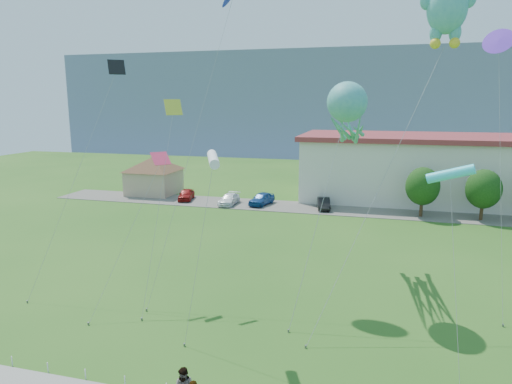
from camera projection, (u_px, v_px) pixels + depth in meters
parking_strip at (329, 209)px, 53.15m from camera, size 70.00×6.00×0.06m
hill_ridge at (363, 101)px, 131.21m from camera, size 160.00×50.00×25.00m
pavilion at (154, 172)px, 61.57m from camera, size 9.20×9.20×5.00m
tree_near at (423, 186)px, 48.99m from camera, size 3.60×3.60×5.47m
tree_mid at (484, 189)px, 47.45m from camera, size 3.60×3.60×5.47m
parked_car_red at (186, 194)px, 57.91m from camera, size 2.39×4.26×1.37m
parked_car_white at (229, 199)px, 55.35m from camera, size 1.86×4.37×1.26m
parked_car_blue at (262, 199)px, 55.12m from camera, size 2.73×4.63×1.48m
parked_car_black at (324, 203)px, 52.98m from camera, size 2.04×4.12×1.30m
octopus_kite at (348, 115)px, 29.43m from camera, size 3.51×13.48×13.53m
teddy_bear_kite at (448, 2)px, 27.55m from camera, size 8.32×11.24×20.65m
small_kite_white at (213, 161)px, 22.96m from camera, size 1.38×2.99×9.90m
small_kite_pink at (154, 174)px, 28.58m from camera, size 2.59×6.55×9.21m
small_kite_purple at (499, 46)px, 29.03m from camera, size 1.80×7.97×16.84m
small_kite_cyan at (451, 175)px, 22.12m from camera, size 0.83×5.26×9.29m
small_kite_yellow at (170, 130)px, 29.06m from camera, size 1.29×6.57×12.39m
small_kite_black at (106, 96)px, 30.41m from camera, size 4.01×7.02×15.03m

